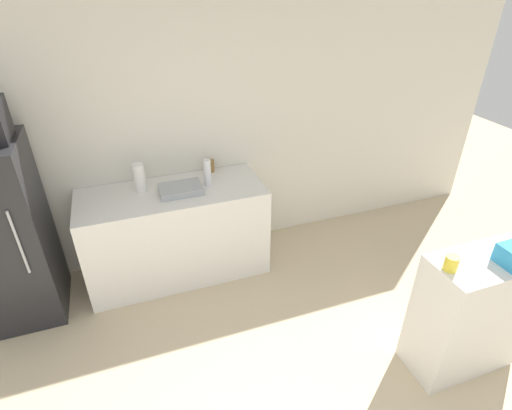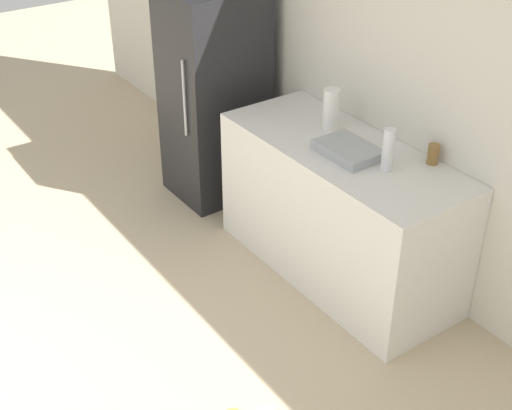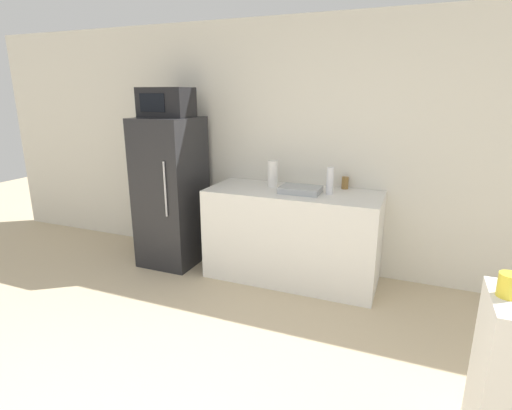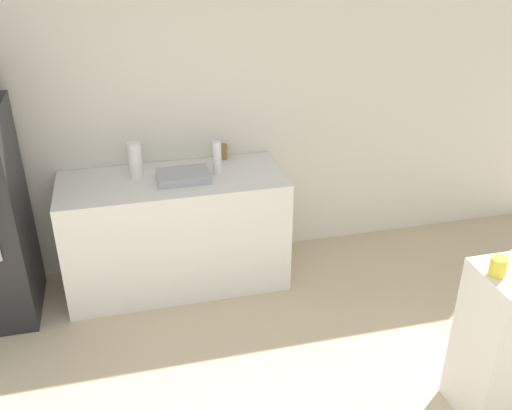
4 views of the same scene
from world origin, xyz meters
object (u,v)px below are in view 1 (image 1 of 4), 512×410
(bottle_tall, at_px, (207,173))
(jar, at_px, (451,263))
(refrigerator, at_px, (7,236))
(paper_towel_roll, at_px, (139,178))
(bottle_short, at_px, (211,166))

(bottle_tall, relative_size, jar, 2.44)
(jar, bearing_deg, refrigerator, 148.97)
(refrigerator, bearing_deg, bottle_tall, 2.98)
(bottle_tall, distance_m, paper_towel_roll, 0.62)
(bottle_tall, bearing_deg, bottle_short, 70.50)
(bottle_tall, xyz_separation_m, jar, (1.17, -1.84, 0.00))
(bottle_tall, xyz_separation_m, bottle_short, (0.10, 0.28, -0.07))
(refrigerator, bearing_deg, paper_towel_roll, 9.26)
(bottle_short, bearing_deg, jar, -63.07)
(bottle_tall, bearing_deg, refrigerator, -177.02)
(bottle_tall, bearing_deg, jar, -57.46)
(jar, distance_m, paper_towel_roll, 2.63)
(jar, bearing_deg, paper_towel_roll, 132.76)
(refrigerator, relative_size, jar, 15.18)
(refrigerator, bearing_deg, jar, -31.03)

